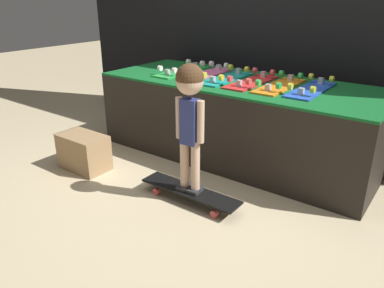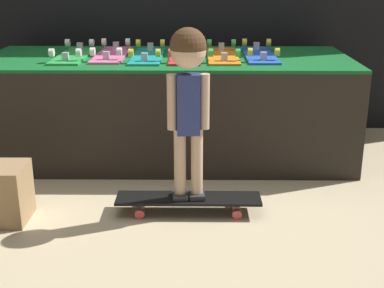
# 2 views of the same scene
# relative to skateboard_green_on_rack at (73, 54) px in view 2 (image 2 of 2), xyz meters

# --- Properties ---
(ground_plane) EXTENTS (16.00, 16.00, 0.00)m
(ground_plane) POSITION_rel_skateboard_green_on_rack_xyz_m (0.64, -0.61, -0.72)
(ground_plane) COLOR beige
(display_rack) EXTENTS (2.50, 0.99, 0.70)m
(display_rack) POSITION_rel_skateboard_green_on_rack_xyz_m (0.64, 0.01, -0.37)
(display_rack) COLOR black
(display_rack) RESTS_ON ground_plane
(skateboard_green_on_rack) EXTENTS (0.20, 0.67, 0.09)m
(skateboard_green_on_rack) POSITION_rel_skateboard_green_on_rack_xyz_m (0.00, 0.00, 0.00)
(skateboard_green_on_rack) COLOR green
(skateboard_green_on_rack) RESTS_ON display_rack
(skateboard_pink_on_rack) EXTENTS (0.20, 0.67, 0.09)m
(skateboard_pink_on_rack) POSITION_rel_skateboard_green_on_rack_xyz_m (0.25, 0.04, 0.00)
(skateboard_pink_on_rack) COLOR pink
(skateboard_pink_on_rack) RESTS_ON display_rack
(skateboard_teal_on_rack) EXTENTS (0.20, 0.67, 0.09)m
(skateboard_teal_on_rack) POSITION_rel_skateboard_green_on_rack_xyz_m (0.51, -0.01, 0.00)
(skateboard_teal_on_rack) COLOR teal
(skateboard_teal_on_rack) RESTS_ON display_rack
(skateboard_red_on_rack) EXTENTS (0.20, 0.67, 0.09)m
(skateboard_red_on_rack) POSITION_rel_skateboard_green_on_rack_xyz_m (0.76, -0.00, 0.00)
(skateboard_red_on_rack) COLOR red
(skateboard_red_on_rack) RESTS_ON display_rack
(skateboard_orange_on_rack) EXTENTS (0.20, 0.67, 0.09)m
(skateboard_orange_on_rack) POSITION_rel_skateboard_green_on_rack_xyz_m (1.02, 0.00, 0.00)
(skateboard_orange_on_rack) COLOR orange
(skateboard_orange_on_rack) RESTS_ON display_rack
(skateboard_blue_on_rack) EXTENTS (0.20, 0.67, 0.09)m
(skateboard_blue_on_rack) POSITION_rel_skateboard_green_on_rack_xyz_m (1.27, 0.04, 0.00)
(skateboard_blue_on_rack) COLOR blue
(skateboard_blue_on_rack) RESTS_ON display_rack
(skateboard_on_floor) EXTENTS (0.79, 0.18, 0.09)m
(skateboard_on_floor) POSITION_rel_skateboard_green_on_rack_xyz_m (0.80, -0.95, -0.65)
(skateboard_on_floor) COLOR black
(skateboard_on_floor) RESTS_ON ground_plane
(child) EXTENTS (0.22, 0.19, 0.92)m
(child) POSITION_rel_skateboard_green_on_rack_xyz_m (0.80, -0.95, 0.01)
(child) COLOR #2D2D33
(child) RESTS_ON skateboard_on_floor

